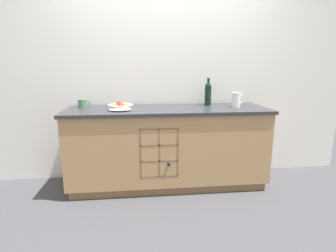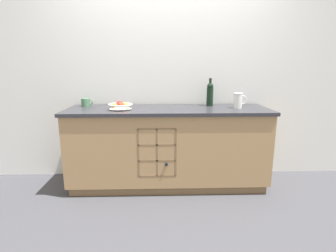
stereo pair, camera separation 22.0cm
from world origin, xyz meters
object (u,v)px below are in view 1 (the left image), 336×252
fruit_bowl (120,106)px  white_pitcher (236,100)px  standing_wine_bottle (208,93)px  ceramic_mug (83,103)px

fruit_bowl → white_pitcher: white_pitcher is taller
standing_wine_bottle → white_pitcher: bearing=-33.6°
fruit_bowl → white_pitcher: size_ratio=1.55×
white_pitcher → standing_wine_bottle: size_ratio=0.52×
ceramic_mug → standing_wine_bottle: size_ratio=0.41×
fruit_bowl → ceramic_mug: 0.48m
white_pitcher → ceramic_mug: white_pitcher is taller
fruit_bowl → standing_wine_bottle: size_ratio=0.81×
fruit_bowl → standing_wine_bottle: bearing=13.5°
white_pitcher → ceramic_mug: 1.69m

